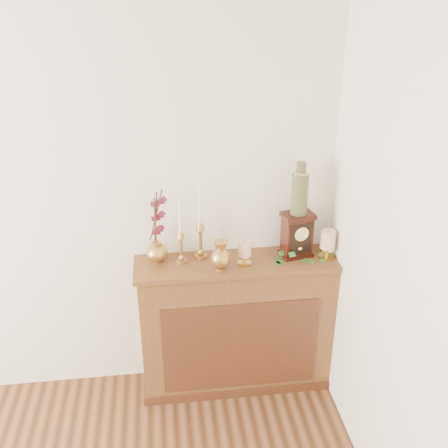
{
  "coord_description": "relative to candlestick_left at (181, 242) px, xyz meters",
  "views": [
    {
      "loc": [
        0.97,
        -0.61,
        2.49
      ],
      "look_at": [
        1.31,
        2.05,
        1.2
      ],
      "focal_mm": 42.0,
      "sensor_mm": 36.0,
      "label": 1
    }
  ],
  "objects": [
    {
      "name": "ivy_garland",
      "position": [
        0.73,
        -0.04,
        -0.12
      ],
      "size": [
        0.41,
        0.17,
        0.07
      ],
      "rotation": [
        0.0,
        0.0,
        0.02
      ],
      "color": "#2D6325",
      "rests_on": "console_shelf"
    },
    {
      "name": "pillar_candle_right",
      "position": [
        0.87,
        -0.06,
        -0.03
      ],
      "size": [
        0.1,
        0.1,
        0.19
      ],
      "rotation": [
        0.0,
        0.0,
        -0.2
      ],
      "color": "gold",
      "rests_on": "console_shelf"
    },
    {
      "name": "console_shelf",
      "position": [
        0.33,
        -0.02,
        -0.63
      ],
      "size": [
        1.24,
        0.34,
        0.93
      ],
      "color": "brown",
      "rests_on": "ground"
    },
    {
      "name": "bud_vase",
      "position": [
        0.22,
        -0.12,
        -0.04
      ],
      "size": [
        0.12,
        0.12,
        0.19
      ],
      "rotation": [
        0.0,
        0.0,
        0.3
      ],
      "color": "tan",
      "rests_on": "console_shelf"
    },
    {
      "name": "ginger_jar",
      "position": [
        -0.13,
        0.06,
        0.08
      ],
      "size": [
        0.2,
        0.21,
        0.48
      ],
      "rotation": [
        0.0,
        0.0,
        0.42
      ],
      "color": "tan",
      "rests_on": "console_shelf"
    },
    {
      "name": "ceramic_vase",
      "position": [
        0.7,
        0.01,
        0.29
      ],
      "size": [
        0.1,
        0.1,
        0.32
      ],
      "rotation": [
        0.0,
        0.0,
        0.18
      ],
      "color": "#1C382B",
      "rests_on": "mantel_clock"
    },
    {
      "name": "mantel_clock",
      "position": [
        0.7,
        0.0,
        0.0
      ],
      "size": [
        0.21,
        0.16,
        0.28
      ],
      "rotation": [
        0.0,
        0.0,
        0.18
      ],
      "color": "#34120A",
      "rests_on": "console_shelf"
    },
    {
      "name": "pillar_candle_left",
      "position": [
        0.37,
        -0.07,
        -0.05
      ],
      "size": [
        0.08,
        0.08,
        0.16
      ],
      "rotation": [
        0.0,
        0.0,
        0.38
      ],
      "color": "gold",
      "rests_on": "console_shelf"
    },
    {
      "name": "candlestick_left",
      "position": [
        0.0,
        0.0,
        0.0
      ],
      "size": [
        0.07,
        0.07,
        0.41
      ],
      "rotation": [
        0.0,
        0.0,
        0.41
      ],
      "color": "tan",
      "rests_on": "console_shelf"
    },
    {
      "name": "candlestick_center",
      "position": [
        0.12,
        0.04,
        0.02
      ],
      "size": [
        0.08,
        0.08,
        0.48
      ],
      "rotation": [
        0.0,
        0.0,
        -0.02
      ],
      "color": "tan",
      "rests_on": "console_shelf"
    }
  ]
}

